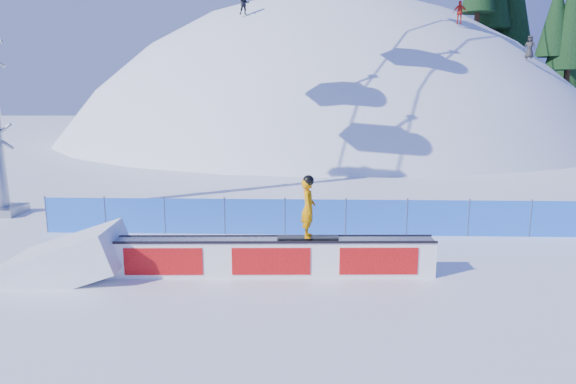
{
  "coord_description": "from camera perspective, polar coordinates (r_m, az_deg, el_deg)",
  "views": [
    {
      "loc": [
        -2.37,
        -11.91,
        4.75
      ],
      "look_at": [
        -2.85,
        3.07,
        1.73
      ],
      "focal_mm": 32.0,
      "sensor_mm": 36.0,
      "label": 1
    }
  ],
  "objects": [
    {
      "name": "ground",
      "position": [
        13.04,
        12.38,
        -10.26
      ],
      "size": [
        160.0,
        160.0,
        0.0
      ],
      "primitive_type": "plane",
      "color": "white",
      "rests_on": "ground"
    },
    {
      "name": "safety_fence",
      "position": [
        17.09,
        9.76,
        -2.82
      ],
      "size": [
        22.05,
        0.05,
        1.3
      ],
      "color": "blue",
      "rests_on": "ground"
    },
    {
      "name": "distant_skiers",
      "position": [
        43.08,
        7.43,
        19.75
      ],
      "size": [
        22.18,
        7.85,
        7.51
      ],
      "color": "black",
      "rests_on": "ground"
    },
    {
      "name": "snowboarder",
      "position": [
        12.97,
        2.26,
        -1.72
      ],
      "size": [
        1.57,
        0.57,
        1.63
      ],
      "rotation": [
        0.0,
        0.0,
        1.53
      ],
      "color": "black",
      "rests_on": "rail_box"
    },
    {
      "name": "rail_box",
      "position": [
        13.32,
        -1.85,
        -7.24
      ],
      "size": [
        8.4,
        0.91,
        1.01
      ],
      "rotation": [
        0.0,
        0.0,
        0.04
      ],
      "color": "white",
      "rests_on": "ground"
    },
    {
      "name": "snow_ramp",
      "position": [
        14.6,
        -23.11,
        -8.55
      ],
      "size": [
        3.02,
        1.95,
        1.84
      ],
      "primitive_type": null,
      "rotation": [
        0.0,
        -0.31,
        0.04
      ],
      "color": "white",
      "rests_on": "ground"
    },
    {
      "name": "treeline",
      "position": [
        59.04,
        27.26,
        15.65
      ],
      "size": [
        19.9,
        8.97,
        20.79
      ],
      "color": "#301E13",
      "rests_on": "ground"
    },
    {
      "name": "snow_hill",
      "position": [
        58.56,
        4.09,
        -11.5
      ],
      "size": [
        64.0,
        64.0,
        64.0
      ],
      "color": "white",
      "rests_on": "ground"
    }
  ]
}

